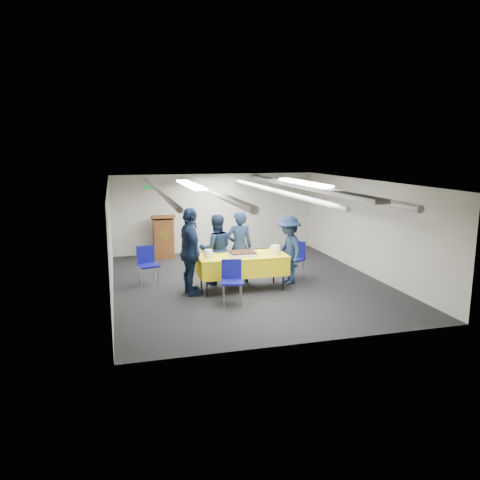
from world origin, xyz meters
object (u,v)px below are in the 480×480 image
(chair_near, at_px, (232,277))
(sailor_d, at_px, (289,250))
(sailor_c, at_px, (191,252))
(sailor_a, at_px, (239,247))
(chair_left, at_px, (147,261))
(serving_table, at_px, (242,264))
(sailor_b, at_px, (216,249))
(sheet_cake, at_px, (242,254))
(podium, at_px, (163,236))
(chair_right, at_px, (295,255))

(chair_near, bearing_deg, sailor_d, 32.53)
(sailor_c, bearing_deg, sailor_a, -69.44)
(chair_left, relative_size, sailor_a, 0.53)
(serving_table, bearing_deg, sailor_d, 9.45)
(sailor_b, height_order, sailor_d, sailor_b)
(chair_near, height_order, sailor_c, sailor_c)
(sheet_cake, relative_size, chair_near, 0.65)
(sheet_cake, relative_size, sailor_d, 0.36)
(sailor_a, distance_m, sailor_b, 0.54)
(podium, relative_size, chair_left, 1.44)
(chair_near, relative_size, sailor_d, 0.56)
(chair_right, distance_m, sailor_a, 1.42)
(chair_near, bearing_deg, sailor_c, 132.77)
(sailor_c, bearing_deg, chair_near, -144.18)
(podium, distance_m, sailor_b, 3.05)
(chair_right, xyz_separation_m, sailor_d, (-0.34, -0.43, 0.25))
(chair_left, bearing_deg, sailor_b, -13.42)
(sailor_a, xyz_separation_m, sailor_d, (1.05, -0.38, -0.04))
(sailor_a, bearing_deg, sailor_c, 31.18)
(sheet_cake, bearing_deg, sailor_b, 122.76)
(chair_right, bearing_deg, serving_table, -157.36)
(podium, distance_m, sailor_c, 3.58)
(serving_table, bearing_deg, chair_near, -117.90)
(chair_right, relative_size, sailor_b, 0.55)
(sailor_a, xyz_separation_m, sailor_c, (-1.22, -0.64, 0.10))
(chair_near, relative_size, sailor_c, 0.47)
(chair_right, height_order, sailor_a, sailor_a)
(sailor_a, distance_m, sailor_d, 1.12)
(sailor_c, bearing_deg, sailor_d, -90.56)
(serving_table, distance_m, sailor_a, 0.64)
(chair_near, xyz_separation_m, sailor_b, (-0.01, 1.41, 0.26))
(chair_near, xyz_separation_m, chair_left, (-1.53, 1.77, 0.00))
(chair_left, bearing_deg, sailor_d, -13.78)
(chair_near, xyz_separation_m, sailor_d, (1.58, 1.01, 0.25))
(sailor_a, relative_size, sailor_b, 1.04)
(sheet_cake, bearing_deg, chair_right, 24.94)
(chair_left, distance_m, sailor_c, 1.37)
(serving_table, distance_m, podium, 3.74)
(serving_table, bearing_deg, sailor_b, 126.83)
(chair_left, bearing_deg, podium, 75.95)
(chair_near, relative_size, chair_right, 1.00)
(chair_right, relative_size, chair_left, 1.00)
(sailor_d, bearing_deg, sailor_b, -106.38)
(podium, xyz_separation_m, sailor_b, (0.88, -2.91, 0.18))
(chair_right, bearing_deg, podium, 134.28)
(chair_near, distance_m, sailor_b, 1.43)
(chair_right, relative_size, sailor_a, 0.53)
(chair_near, bearing_deg, sheet_cake, 60.42)
(chair_left, relative_size, sailor_d, 0.56)
(sailor_a, bearing_deg, sailor_b, 1.71)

